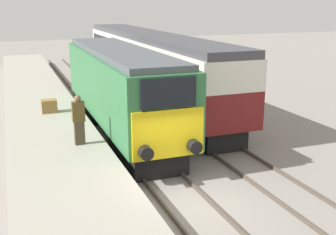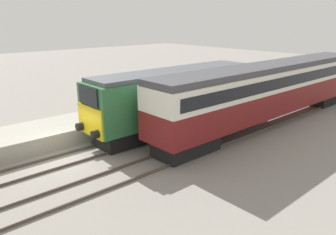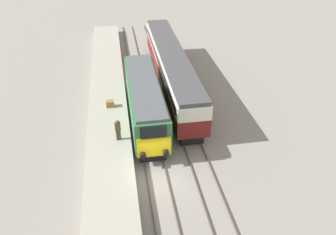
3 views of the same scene
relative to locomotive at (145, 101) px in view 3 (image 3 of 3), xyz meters
The scene contains 8 objects.
ground_plane 8.05m from the locomotive, 90.00° to the right, with size 120.00×120.00×0.00m, color gray.
platform_left 3.73m from the locomotive, behind, with size 3.50×50.00×0.95m.
rails_near_track 3.47m from the locomotive, 90.00° to the right, with size 1.51×60.00×0.14m.
rails_far_track 4.86m from the locomotive, 38.94° to the right, with size 1.50×60.00×0.14m.
locomotive is the anchor object (origin of this frame).
passenger_carriage 6.90m from the locomotive, 60.45° to the left, with size 2.75×20.98×4.19m.
person_on_platform 4.38m from the locomotive, 124.75° to the right, with size 0.44×0.26×1.84m.
luggage_crate 3.56m from the locomotive, 153.23° to the left, with size 0.70×0.56×0.60m.
Camera 3 is at (-2.05, -16.91, 16.67)m, focal length 35.00 mm.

